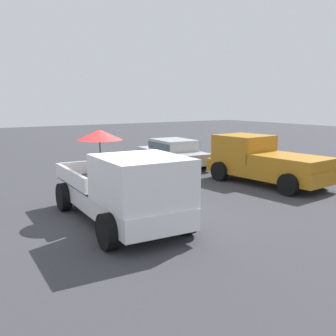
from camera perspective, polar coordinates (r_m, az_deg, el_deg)
ground_plane at (r=10.53m, az=-7.20°, el=-7.68°), size 80.00×80.00×0.00m
pickup_truck_main at (r=9.87m, az=-6.35°, el=-2.97°), size 5.16×2.50×2.37m
pickup_truck_red at (r=15.36m, az=13.79°, el=1.02°), size 4.93×2.48×1.80m
parked_sedan_near at (r=18.73m, az=0.73°, el=2.43°), size 4.41×2.20×1.33m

